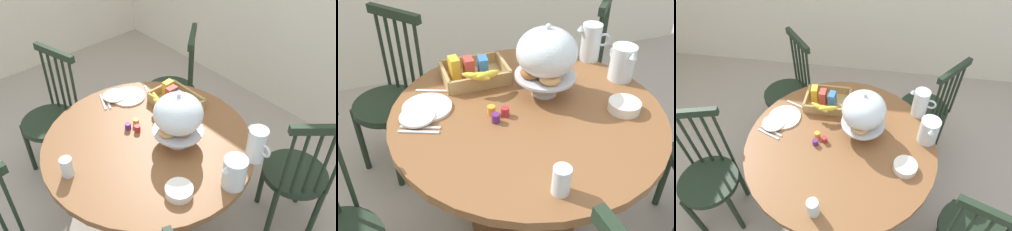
{
  "view_description": "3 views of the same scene",
  "coord_description": "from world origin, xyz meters",
  "views": [
    {
      "loc": [
        1.27,
        -0.88,
        2.17
      ],
      "look_at": [
        0.04,
        0.22,
        0.84
      ],
      "focal_mm": 39.33,
      "sensor_mm": 36.0,
      "label": 1
    },
    {
      "loc": [
        -0.51,
        -1.19,
        1.72
      ],
      "look_at": [
        -0.06,
        0.07,
        0.74
      ],
      "focal_mm": 41.11,
      "sensor_mm": 36.0,
      "label": 2
    },
    {
      "loc": [
        0.22,
        -1.08,
        2.23
      ],
      "look_at": [
        0.04,
        0.22,
        0.84
      ],
      "focal_mm": 31.87,
      "sensor_mm": 36.0,
      "label": 3
    }
  ],
  "objects": [
    {
      "name": "windsor_chair_by_cabinet",
      "position": [
        0.65,
        0.73,
        0.45
      ],
      "size": [
        0.47,
        0.47,
        0.97
      ],
      "color": "#1E2D1E",
      "rests_on": "ground_plane"
    },
    {
      "name": "china_plate_large",
      "position": [
        -0.37,
        0.23,
        0.75
      ],
      "size": [
        0.22,
        0.22,
        0.01
      ],
      "primitive_type": "cylinder",
      "color": "white",
      "rests_on": "dining_table"
    },
    {
      "name": "jam_jar_apricot",
      "position": [
        -0.12,
        0.1,
        0.76
      ],
      "size": [
        0.04,
        0.04,
        0.04
      ],
      "primitive_type": "cylinder",
      "color": "orange",
      "rests_on": "dining_table"
    },
    {
      "name": "china_plate_small",
      "position": [
        -0.43,
        0.16,
        0.76
      ],
      "size": [
        0.15,
        0.15,
        0.01
      ],
      "primitive_type": "cylinder",
      "color": "white",
      "rests_on": "china_plate_large"
    },
    {
      "name": "cereal_bowl",
      "position": [
        0.44,
        -0.07,
        0.76
      ],
      "size": [
        0.14,
        0.14,
        0.04
      ],
      "primitive_type": "cylinder",
      "color": "white",
      "rests_on": "dining_table"
    },
    {
      "name": "jam_jar_grape",
      "position": [
        -0.12,
        0.04,
        0.76
      ],
      "size": [
        0.04,
        0.04,
        0.04
      ],
      "primitive_type": "cylinder",
      "color": "#5B2366",
      "rests_on": "dining_table"
    },
    {
      "name": "ground_plane",
      "position": [
        0.0,
        0.0,
        0.0
      ],
      "size": [
        10.0,
        10.0,
        0.0
      ],
      "primitive_type": "plane",
      "color": "#A89E8E"
    },
    {
      "name": "drinking_glass",
      "position": [
        -0.03,
        -0.41,
        0.8
      ],
      "size": [
        0.06,
        0.06,
        0.11
      ],
      "primitive_type": "cylinder",
      "color": "silver",
      "rests_on": "dining_table"
    },
    {
      "name": "soup_spoon",
      "position": [
        -0.32,
        0.36,
        0.74
      ],
      "size": [
        0.16,
        0.08,
        0.01
      ],
      "primitive_type": "cube",
      "rotation": [
        0.0,
        0.0,
        9.04
      ],
      "color": "silver",
      "rests_on": "dining_table"
    },
    {
      "name": "pastry_stand_with_dome",
      "position": [
        0.16,
        0.18,
        0.94
      ],
      "size": [
        0.28,
        0.28,
        0.34
      ],
      "color": "silver",
      "rests_on": "dining_table"
    },
    {
      "name": "table_knife",
      "position": [
        -0.43,
        0.1,
        0.74
      ],
      "size": [
        0.16,
        0.08,
        0.01
      ],
      "primitive_type": "cube",
      "rotation": [
        0.0,
        0.0,
        9.04
      ],
      "color": "silver",
      "rests_on": "dining_table"
    },
    {
      "name": "windsor_chair_facing_door",
      "position": [
        -0.52,
        0.77,
        0.45
      ],
      "size": [
        0.47,
        0.47,
        0.97
      ],
      "color": "#1E2D1E",
      "rests_on": "ground_plane"
    },
    {
      "name": "windsor_chair_far_side",
      "position": [
        -0.84,
        -0.13,
        0.45
      ],
      "size": [
        0.42,
        0.42,
        0.97
      ],
      "color": "#1E2D1E",
      "rests_on": "ground_plane"
    },
    {
      "name": "orange_juice_pitcher",
      "position": [
        0.57,
        0.18,
        0.82
      ],
      "size": [
        0.12,
        0.2,
        0.18
      ],
      "color": "silver",
      "rests_on": "dining_table"
    },
    {
      "name": "dinner_fork",
      "position": [
        -0.44,
        0.08,
        0.74
      ],
      "size": [
        0.16,
        0.08,
        0.01
      ],
      "primitive_type": "cube",
      "rotation": [
        0.0,
        0.0,
        9.04
      ],
      "color": "silver",
      "rests_on": "dining_table"
    },
    {
      "name": "cereal_basket",
      "position": [
        -0.11,
        0.39,
        0.78
      ],
      "size": [
        0.32,
        0.3,
        0.12
      ],
      "color": "tan",
      "rests_on": "dining_table"
    },
    {
      "name": "dining_table",
      "position": [
        0.04,
        0.07,
        0.53
      ],
      "size": [
        1.21,
        1.21,
        0.74
      ],
      "color": "brown",
      "rests_on": "ground_plane"
    },
    {
      "name": "milk_pitcher",
      "position": [
        0.53,
        0.4,
        0.83
      ],
      "size": [
        0.18,
        0.1,
        0.2
      ],
      "color": "silver",
      "rests_on": "dining_table"
    },
    {
      "name": "jam_jar_strawberry",
      "position": [
        -0.07,
        0.07,
        0.76
      ],
      "size": [
        0.04,
        0.04,
        0.04
      ],
      "primitive_type": "cylinder",
      "color": "#B7282D",
      "rests_on": "dining_table"
    }
  ]
}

